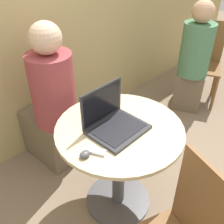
{
  "coord_description": "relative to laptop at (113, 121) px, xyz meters",
  "views": [
    {
      "loc": [
        -0.94,
        -0.85,
        1.72
      ],
      "look_at": [
        -0.02,
        0.05,
        0.81
      ],
      "focal_mm": 42.0,
      "sensor_mm": 36.0,
      "label": 1
    }
  ],
  "objects": [
    {
      "name": "cell_phone",
      "position": [
        -0.22,
        -0.08,
        -0.04
      ],
      "size": [
        0.09,
        0.12,
        0.02
      ],
      "color": "silver",
      "rests_on": "round_table"
    },
    {
      "name": "computer_mouse",
      "position": [
        -0.28,
        -0.06,
        -0.03
      ],
      "size": [
        0.06,
        0.05,
        0.03
      ],
      "color": "#4C4C51",
      "rests_on": "round_table"
    },
    {
      "name": "chair_background",
      "position": [
        1.84,
        0.32,
        -0.3
      ],
      "size": [
        0.53,
        0.53,
        0.9
      ],
      "color": "brown",
      "rests_on": "ground_plane"
    },
    {
      "name": "person_seated",
      "position": [
        0.0,
        0.68,
        -0.24
      ],
      "size": [
        0.34,
        0.52,
        1.24
      ],
      "color": "brown",
      "rests_on": "ground_plane"
    },
    {
      "name": "person_background",
      "position": [
        1.58,
        0.31,
        -0.26
      ],
      "size": [
        0.53,
        0.46,
        1.19
      ],
      "color": "brown",
      "rests_on": "ground_plane"
    },
    {
      "name": "round_table",
      "position": [
        0.03,
        -0.03,
        -0.26
      ],
      "size": [
        0.8,
        0.8,
        0.71
      ],
      "color": "#4C4C51",
      "rests_on": "ground_plane"
    },
    {
      "name": "laptop",
      "position": [
        0.0,
        0.0,
        0.0
      ],
      "size": [
        0.34,
        0.28,
        0.26
      ],
      "color": "#2D2D33",
      "rests_on": "round_table"
    },
    {
      "name": "back_wall",
      "position": [
        0.03,
        1.01,
        0.53
      ],
      "size": [
        7.0,
        0.05,
        2.6
      ],
      "color": "tan",
      "rests_on": "ground_plane"
    },
    {
      "name": "ground_plane",
      "position": [
        0.03,
        -0.03,
        -0.77
      ],
      "size": [
        12.0,
        12.0,
        0.0
      ],
      "primitive_type": "plane",
      "color": "#7F6B56"
    }
  ]
}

